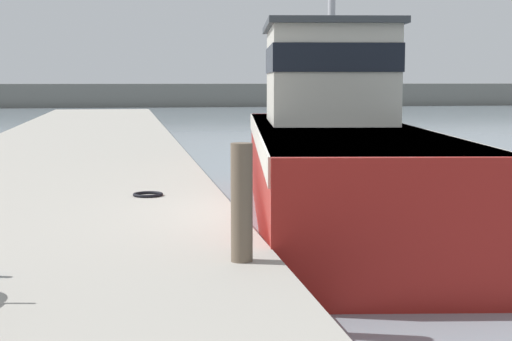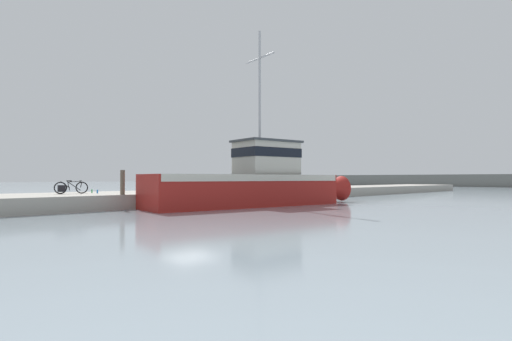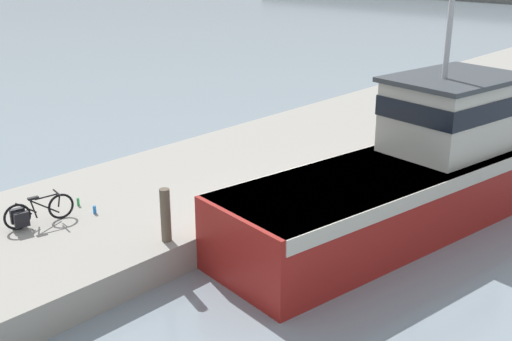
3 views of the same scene
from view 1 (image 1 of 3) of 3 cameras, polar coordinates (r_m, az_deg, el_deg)
The scene contains 6 objects.
ground_plane at distance 11.20m, azimuth 4.70°, elevation -6.60°, with size 320.00×320.00×0.00m, color #84939E.
dock_pier at distance 10.88m, azimuth -16.51°, elevation -5.29°, with size 5.79×80.00×0.73m, color #A39E93.
far_shoreline at distance 83.78m, azimuth 13.49°, elevation 5.41°, with size 180.00×5.00×2.21m, color slate.
fishing_boat_main at distance 14.78m, azimuth 5.52°, elevation 1.85°, with size 4.42×13.45×9.82m.
mooring_post at distance 7.87m, azimuth -1.05°, elevation -2.35°, with size 0.22×0.22×1.20m, color brown.
hose_coil at distance 12.52m, azimuth -7.86°, elevation -1.73°, with size 0.48×0.48×0.05m, color black.
Camera 1 is at (-2.70, -10.57, 2.55)m, focal length 55.00 mm.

